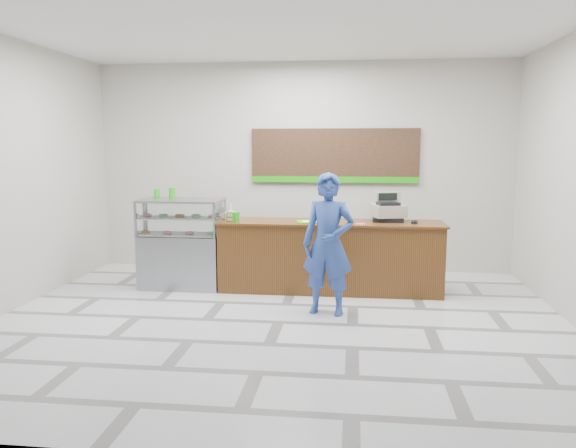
# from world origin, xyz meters

# --- Properties ---
(floor) EXTENTS (7.00, 7.00, 0.00)m
(floor) POSITION_xyz_m (0.00, 0.00, 0.00)
(floor) COLOR silver
(floor) RESTS_ON ground
(back_wall) EXTENTS (7.00, 0.00, 7.00)m
(back_wall) POSITION_xyz_m (0.00, 3.00, 1.75)
(back_wall) COLOR #B6B1A7
(back_wall) RESTS_ON floor
(ceiling) EXTENTS (7.00, 7.00, 0.00)m
(ceiling) POSITION_xyz_m (0.00, 0.00, 3.50)
(ceiling) COLOR silver
(ceiling) RESTS_ON back_wall
(sales_counter) EXTENTS (3.26, 0.76, 1.03)m
(sales_counter) POSITION_xyz_m (0.55, 1.55, 0.52)
(sales_counter) COLOR #583212
(sales_counter) RESTS_ON floor
(display_case) EXTENTS (1.22, 0.72, 1.33)m
(display_case) POSITION_xyz_m (-1.67, 1.55, 0.68)
(display_case) COLOR gray
(display_case) RESTS_ON floor
(menu_board) EXTENTS (2.80, 0.06, 0.90)m
(menu_board) POSITION_xyz_m (0.55, 2.96, 1.93)
(menu_board) COLOR black
(menu_board) RESTS_ON back_wall
(cash_register) EXTENTS (0.54, 0.56, 0.41)m
(cash_register) POSITION_xyz_m (1.38, 1.73, 1.18)
(cash_register) COLOR black
(cash_register) RESTS_ON sales_counter
(card_terminal) EXTENTS (0.11, 0.16, 0.04)m
(card_terminal) POSITION_xyz_m (1.74, 1.50, 1.05)
(card_terminal) COLOR black
(card_terminal) RESTS_ON sales_counter
(serving_tray) EXTENTS (0.42, 0.34, 0.02)m
(serving_tray) POSITION_xyz_m (0.27, 1.42, 1.04)
(serving_tray) COLOR #3CD704
(serving_tray) RESTS_ON sales_counter
(napkin_box) EXTENTS (0.17, 0.17, 0.11)m
(napkin_box) POSITION_xyz_m (-0.95, 1.58, 1.09)
(napkin_box) COLOR white
(napkin_box) RESTS_ON sales_counter
(straw_cup) EXTENTS (0.08, 0.08, 0.12)m
(straw_cup) POSITION_xyz_m (-0.94, 1.69, 1.09)
(straw_cup) COLOR silver
(straw_cup) RESTS_ON sales_counter
(promo_box) EXTENTS (0.18, 0.15, 0.14)m
(promo_box) POSITION_xyz_m (-0.85, 1.36, 1.10)
(promo_box) COLOR #1BA40D
(promo_box) RESTS_ON sales_counter
(donut_decal) EXTENTS (0.15, 0.15, 0.00)m
(donut_decal) POSITION_xyz_m (0.98, 1.35, 1.03)
(donut_decal) COLOR #EB638A
(donut_decal) RESTS_ON sales_counter
(green_cup_left) EXTENTS (0.08, 0.08, 0.13)m
(green_cup_left) POSITION_xyz_m (-2.12, 1.78, 1.40)
(green_cup_left) COLOR #1BA40D
(green_cup_left) RESTS_ON display_case
(green_cup_right) EXTENTS (0.10, 0.10, 0.15)m
(green_cup_right) POSITION_xyz_m (-1.87, 1.75, 1.41)
(green_cup_right) COLOR #1BA40D
(green_cup_right) RESTS_ON display_case
(customer) EXTENTS (0.72, 0.54, 1.79)m
(customer) POSITION_xyz_m (0.57, 0.44, 0.90)
(customer) COLOR #284493
(customer) RESTS_ON floor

